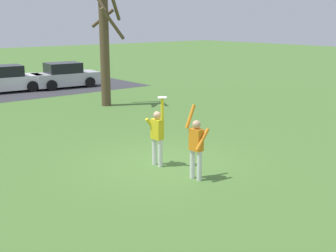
{
  "coord_description": "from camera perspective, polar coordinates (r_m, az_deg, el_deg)",
  "views": [
    {
      "loc": [
        -7.78,
        -9.82,
        4.22
      ],
      "look_at": [
        -0.17,
        -0.53,
        1.29
      ],
      "focal_mm": 46.4,
      "sensor_mm": 36.0,
      "label": 1
    }
  ],
  "objects": [
    {
      "name": "parked_car_silver",
      "position": [
        28.93,
        -13.36,
        6.41
      ],
      "size": [
        4.26,
        2.35,
        1.59
      ],
      "rotation": [
        0.0,
        0.0,
        -0.1
      ],
      "color": "#BCBCC1",
      "rests_on": "ground_plane"
    },
    {
      "name": "parking_strip",
      "position": [
        27.87,
        -20.36,
        4.15
      ],
      "size": [
        16.87,
        6.4,
        0.01
      ],
      "primitive_type": "cube",
      "color": "#38383D",
      "rests_on": "ground_plane"
    },
    {
      "name": "person_defender",
      "position": [
        11.65,
        3.72,
        -2.46
      ],
      "size": [
        0.49,
        0.56,
        2.04
      ],
      "rotation": [
        0.0,
        0.0,
        1.64
      ],
      "color": "silver",
      "rests_on": "ground_plane"
    },
    {
      "name": "person_catcher",
      "position": [
        12.73,
        -1.43,
        -1.02
      ],
      "size": [
        0.49,
        0.55,
        2.08
      ],
      "rotation": [
        0.0,
        0.0,
        -1.5
      ],
      "color": "silver",
      "rests_on": "ground_plane"
    },
    {
      "name": "parked_car_white",
      "position": [
        28.12,
        -20.52,
        5.71
      ],
      "size": [
        4.26,
        2.35,
        1.59
      ],
      "rotation": [
        0.0,
        0.0,
        -0.1
      ],
      "color": "white",
      "rests_on": "ground_plane"
    },
    {
      "name": "ground_plane",
      "position": [
        13.22,
        -0.87,
        -4.9
      ],
      "size": [
        120.0,
        120.0,
        0.0
      ],
      "primitive_type": "plane",
      "color": "#4C7533"
    },
    {
      "name": "bare_tree_tall",
      "position": [
        21.96,
        -8.29,
        10.53
      ],
      "size": [
        1.66,
        1.78,
        6.01
      ],
      "color": "brown",
      "rests_on": "ground_plane"
    },
    {
      "name": "frisbee_disc",
      "position": [
        12.33,
        -0.76,
        3.78
      ],
      "size": [
        0.27,
        0.27,
        0.02
      ],
      "primitive_type": "cylinder",
      "color": "white",
      "rests_on": "person_catcher"
    }
  ]
}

